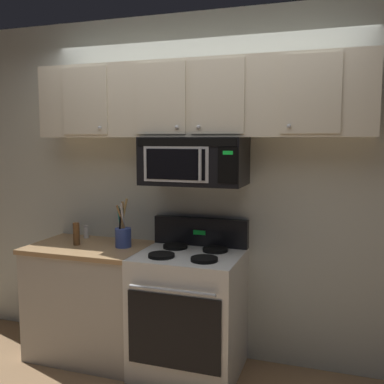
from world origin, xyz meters
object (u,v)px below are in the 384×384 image
object	(u,v)px
over_range_microwave	(194,161)
salt_shaker	(86,232)
utensil_crock_blue	(123,234)
pepper_mill	(76,234)
stove_range	(189,310)

from	to	relation	value
over_range_microwave	salt_shaker	size ratio (longest dim) A/B	6.92
over_range_microwave	utensil_crock_blue	distance (m)	0.80
utensil_crock_blue	pepper_mill	size ratio (longest dim) A/B	2.13
stove_range	pepper_mill	distance (m)	1.07
stove_range	salt_shaker	size ratio (longest dim) A/B	10.20
utensil_crock_blue	stove_range	bearing A→B (deg)	-3.78
salt_shaker	pepper_mill	world-z (taller)	pepper_mill
over_range_microwave	salt_shaker	bearing A→B (deg)	174.26
salt_shaker	pepper_mill	bearing A→B (deg)	-75.66
stove_range	pepper_mill	size ratio (longest dim) A/B	6.26
stove_range	pepper_mill	xyz separation A→B (m)	(-0.94, -0.02, 0.52)
utensil_crock_blue	salt_shaker	distance (m)	0.48
salt_shaker	pepper_mill	size ratio (longest dim) A/B	0.61
stove_range	over_range_microwave	size ratio (longest dim) A/B	1.47
utensil_crock_blue	pepper_mill	distance (m)	0.39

